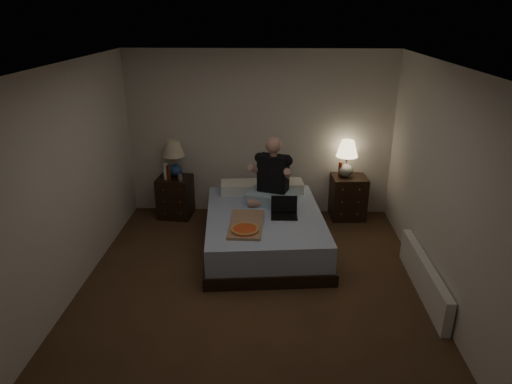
{
  "coord_description": "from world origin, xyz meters",
  "views": [
    {
      "loc": [
        0.21,
        -4.47,
        2.99
      ],
      "look_at": [
        0.0,
        0.9,
        0.85
      ],
      "focal_mm": 32.0,
      "sensor_mm": 36.0,
      "label": 1
    }
  ],
  "objects_px": {
    "water_bottle": "(166,171)",
    "person": "(272,171)",
    "lamp_right": "(347,159)",
    "laptop": "(284,208)",
    "beer_bottle_left": "(168,173)",
    "bed": "(264,230)",
    "beer_bottle_right": "(340,169)",
    "radiator": "(424,277)",
    "pizza_box": "(245,230)",
    "lamp_left": "(174,159)",
    "nightstand_right": "(348,197)",
    "soda_can": "(180,178)",
    "nightstand_left": "(175,197)"
  },
  "relations": [
    {
      "from": "beer_bottle_left",
      "to": "beer_bottle_right",
      "type": "bearing_deg",
      "value": 3.78
    },
    {
      "from": "bed",
      "to": "nightstand_right",
      "type": "height_order",
      "value": "nightstand_right"
    },
    {
      "from": "laptop",
      "to": "lamp_left",
      "type": "bearing_deg",
      "value": 144.71
    },
    {
      "from": "nightstand_right",
      "to": "laptop",
      "type": "distance_m",
      "value": 1.54
    },
    {
      "from": "person",
      "to": "laptop",
      "type": "height_order",
      "value": "person"
    },
    {
      "from": "lamp_left",
      "to": "nightstand_right",
      "type": "bearing_deg",
      "value": 0.0
    },
    {
      "from": "beer_bottle_right",
      "to": "water_bottle",
      "type": "bearing_deg",
      "value": -176.69
    },
    {
      "from": "laptop",
      "to": "pizza_box",
      "type": "relative_size",
      "value": 0.45
    },
    {
      "from": "soda_can",
      "to": "radiator",
      "type": "distance_m",
      "value": 3.63
    },
    {
      "from": "water_bottle",
      "to": "lamp_right",
      "type": "bearing_deg",
      "value": 3.22
    },
    {
      "from": "nightstand_right",
      "to": "water_bottle",
      "type": "xyz_separation_m",
      "value": [
        -2.75,
        -0.15,
        0.43
      ]
    },
    {
      "from": "beer_bottle_left",
      "to": "radiator",
      "type": "xyz_separation_m",
      "value": [
        3.27,
        -1.86,
        -0.55
      ]
    },
    {
      "from": "lamp_left",
      "to": "lamp_right",
      "type": "relative_size",
      "value": 1.0
    },
    {
      "from": "beer_bottle_right",
      "to": "radiator",
      "type": "relative_size",
      "value": 0.14
    },
    {
      "from": "beer_bottle_right",
      "to": "radiator",
      "type": "distance_m",
      "value": 2.22
    },
    {
      "from": "nightstand_right",
      "to": "lamp_left",
      "type": "distance_m",
      "value": 2.71
    },
    {
      "from": "nightstand_left",
      "to": "person",
      "type": "height_order",
      "value": "person"
    },
    {
      "from": "nightstand_right",
      "to": "lamp_right",
      "type": "distance_m",
      "value": 0.62
    },
    {
      "from": "water_bottle",
      "to": "nightstand_right",
      "type": "bearing_deg",
      "value": 3.15
    },
    {
      "from": "lamp_left",
      "to": "laptop",
      "type": "xyz_separation_m",
      "value": [
        1.65,
        -1.13,
        -0.29
      ]
    },
    {
      "from": "lamp_right",
      "to": "nightstand_right",
      "type": "bearing_deg",
      "value": 0.0
    },
    {
      "from": "nightstand_left",
      "to": "nightstand_right",
      "type": "bearing_deg",
      "value": 6.93
    },
    {
      "from": "soda_can",
      "to": "beer_bottle_left",
      "type": "relative_size",
      "value": 0.43
    },
    {
      "from": "beer_bottle_right",
      "to": "laptop",
      "type": "distance_m",
      "value": 1.43
    },
    {
      "from": "bed",
      "to": "beer_bottle_left",
      "type": "height_order",
      "value": "beer_bottle_left"
    },
    {
      "from": "water_bottle",
      "to": "person",
      "type": "xyz_separation_m",
      "value": [
        1.59,
        -0.52,
        0.21
      ]
    },
    {
      "from": "water_bottle",
      "to": "soda_can",
      "type": "bearing_deg",
      "value": -12.87
    },
    {
      "from": "pizza_box",
      "to": "radiator",
      "type": "relative_size",
      "value": 0.47
    },
    {
      "from": "bed",
      "to": "laptop",
      "type": "relative_size",
      "value": 5.9
    },
    {
      "from": "water_bottle",
      "to": "soda_can",
      "type": "xyz_separation_m",
      "value": [
        0.22,
        -0.05,
        -0.07
      ]
    },
    {
      "from": "beer_bottle_left",
      "to": "person",
      "type": "height_order",
      "value": "person"
    },
    {
      "from": "soda_can",
      "to": "person",
      "type": "height_order",
      "value": "person"
    },
    {
      "from": "bed",
      "to": "soda_can",
      "type": "distance_m",
      "value": 1.58
    },
    {
      "from": "radiator",
      "to": "bed",
      "type": "bearing_deg",
      "value": 151.38
    },
    {
      "from": "water_bottle",
      "to": "beer_bottle_left",
      "type": "xyz_separation_m",
      "value": [
        0.04,
        -0.02,
        -0.01
      ]
    },
    {
      "from": "bed",
      "to": "water_bottle",
      "type": "distance_m",
      "value": 1.81
    },
    {
      "from": "radiator",
      "to": "beer_bottle_left",
      "type": "bearing_deg",
      "value": 150.44
    },
    {
      "from": "water_bottle",
      "to": "pizza_box",
      "type": "distance_m",
      "value": 1.95
    },
    {
      "from": "lamp_right",
      "to": "laptop",
      "type": "bearing_deg",
      "value": -129.61
    },
    {
      "from": "person",
      "to": "pizza_box",
      "type": "xyz_separation_m",
      "value": [
        -0.32,
        -0.95,
        -0.43
      ]
    },
    {
      "from": "lamp_left",
      "to": "radiator",
      "type": "xyz_separation_m",
      "value": [
        3.21,
        -2.03,
        -0.71
      ]
    },
    {
      "from": "lamp_left",
      "to": "person",
      "type": "bearing_deg",
      "value": -24.32
    },
    {
      "from": "lamp_left",
      "to": "pizza_box",
      "type": "height_order",
      "value": "lamp_left"
    },
    {
      "from": "nightstand_left",
      "to": "lamp_left",
      "type": "distance_m",
      "value": 0.6
    },
    {
      "from": "nightstand_left",
      "to": "beer_bottle_right",
      "type": "bearing_deg",
      "value": 7.0
    },
    {
      "from": "pizza_box",
      "to": "bed",
      "type": "bearing_deg",
      "value": 70.78
    },
    {
      "from": "lamp_left",
      "to": "pizza_box",
      "type": "xyz_separation_m",
      "value": [
        1.17,
        -1.62,
        -0.37
      ]
    },
    {
      "from": "beer_bottle_right",
      "to": "radiator",
      "type": "bearing_deg",
      "value": -70.69
    },
    {
      "from": "lamp_right",
      "to": "pizza_box",
      "type": "distance_m",
      "value": 2.19
    },
    {
      "from": "beer_bottle_left",
      "to": "beer_bottle_right",
      "type": "xyz_separation_m",
      "value": [
        2.56,
        0.17,
        0.03
      ]
    }
  ]
}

